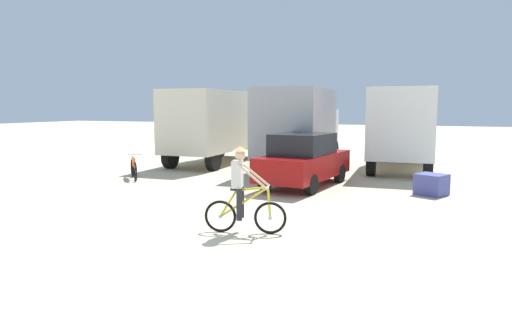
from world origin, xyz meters
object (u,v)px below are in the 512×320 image
at_px(box_truck_cream_rv, 214,123).
at_px(box_truck_white_box, 402,125).
at_px(cyclist_orange_shirt, 242,193).
at_px(supply_crate, 432,184).
at_px(box_truck_grey_hauler, 300,125).
at_px(bicycle_spare, 134,168).
at_px(sedan_parked, 304,160).

distance_m(box_truck_cream_rv, box_truck_white_box, 8.29).
height_order(box_truck_cream_rv, cyclist_orange_shirt, box_truck_cream_rv).
xyz_separation_m(box_truck_white_box, cyclist_orange_shirt, (-2.18, -11.48, -1.03)).
bearing_deg(box_truck_white_box, supply_crate, -76.19).
bearing_deg(box_truck_grey_hauler, cyclist_orange_shirt, -79.79).
bearing_deg(bicycle_spare, sedan_parked, 7.85).
relative_size(sedan_parked, cyclist_orange_shirt, 2.41).
height_order(box_truck_grey_hauler, cyclist_orange_shirt, box_truck_grey_hauler).
bearing_deg(box_truck_cream_rv, sedan_parked, -38.21).
height_order(box_truck_grey_hauler, box_truck_white_box, same).
bearing_deg(supply_crate, box_truck_grey_hauler, 143.08).
xyz_separation_m(box_truck_grey_hauler, supply_crate, (5.33, -4.01, -1.56)).
height_order(sedan_parked, cyclist_orange_shirt, cyclist_orange_shirt).
distance_m(box_truck_cream_rv, cyclist_orange_shirt, 12.00).
height_order(box_truck_white_box, supply_crate, box_truck_white_box).
xyz_separation_m(box_truck_cream_rv, cyclist_orange_shirt, (6.03, -10.33, -1.03)).
distance_m(box_truck_white_box, supply_crate, 5.92).
distance_m(box_truck_grey_hauler, cyclist_orange_shirt, 10.15).
bearing_deg(bicycle_spare, box_truck_cream_rv, 83.74).
relative_size(box_truck_cream_rv, cyclist_orange_shirt, 3.75).
bearing_deg(box_truck_cream_rv, cyclist_orange_shirt, -59.71).
distance_m(cyclist_orange_shirt, supply_crate, 6.93).
height_order(sedan_parked, bicycle_spare, sedan_parked).
bearing_deg(box_truck_white_box, sedan_parked, -114.95).
xyz_separation_m(box_truck_white_box, bicycle_spare, (-8.79, -6.43, -1.48)).
relative_size(box_truck_grey_hauler, box_truck_white_box, 1.00).
xyz_separation_m(cyclist_orange_shirt, supply_crate, (3.54, 5.93, -0.53)).
xyz_separation_m(box_truck_cream_rv, sedan_parked, (5.62, -4.42, -0.99)).
distance_m(sedan_parked, cyclist_orange_shirt, 5.92).
xyz_separation_m(box_truck_grey_hauler, box_truck_white_box, (3.97, 1.54, 0.00)).
xyz_separation_m(box_truck_cream_rv, box_truck_grey_hauler, (4.24, -0.39, 0.00)).
distance_m(box_truck_grey_hauler, supply_crate, 6.85).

